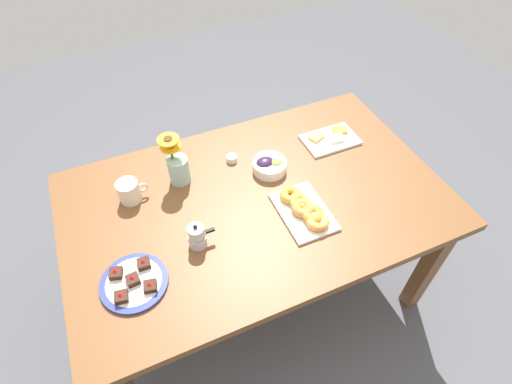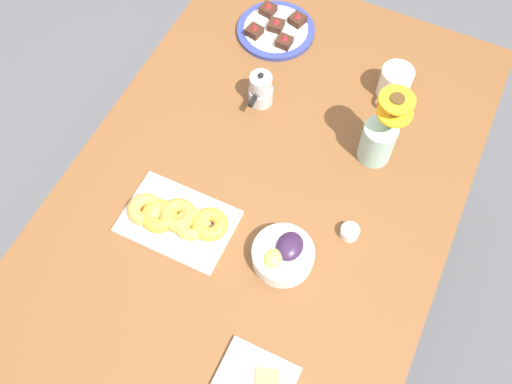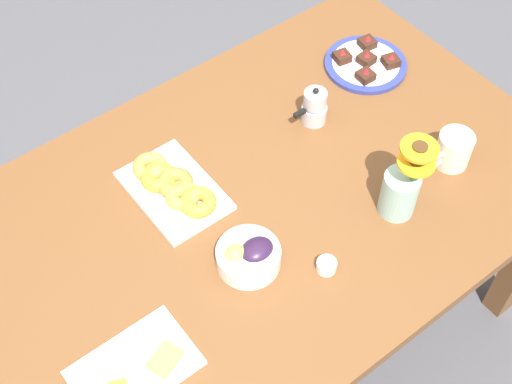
{
  "view_description": "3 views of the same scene",
  "coord_description": "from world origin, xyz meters",
  "views": [
    {
      "loc": [
        -0.44,
        -1.02,
        2.01
      ],
      "look_at": [
        0.0,
        0.0,
        0.78
      ],
      "focal_mm": 28.0,
      "sensor_mm": 36.0,
      "label": 1
    },
    {
      "loc": [
        0.63,
        0.3,
        2.06
      ],
      "look_at": [
        0.0,
        0.0,
        0.78
      ],
      "focal_mm": 40.0,
      "sensor_mm": 36.0,
      "label": 2
    },
    {
      "loc": [
        0.65,
        0.85,
        2.18
      ],
      "look_at": [
        0.0,
        0.0,
        0.78
      ],
      "focal_mm": 50.0,
      "sensor_mm": 36.0,
      "label": 3
    }
  ],
  "objects": [
    {
      "name": "grape_bowl",
      "position": [
        0.12,
        0.13,
        0.77
      ],
      "size": [
        0.15,
        0.15,
        0.07
      ],
      "color": "white",
      "rests_on": "dining_table"
    },
    {
      "name": "dessert_plate",
      "position": [
        -0.56,
        -0.2,
        0.75
      ],
      "size": [
        0.24,
        0.24,
        0.05
      ],
      "color": "navy",
      "rests_on": "dining_table"
    },
    {
      "name": "coffee_mug",
      "position": [
        -0.48,
        0.21,
        0.79
      ],
      "size": [
        0.13,
        0.09,
        0.1
      ],
      "color": "silver",
      "rests_on": "dining_table"
    },
    {
      "name": "dining_table",
      "position": [
        0.0,
        0.0,
        0.65
      ],
      "size": [
        1.6,
        1.0,
        0.74
      ],
      "color": "brown",
      "rests_on": "ground_plane"
    },
    {
      "name": "flower_vase",
      "position": [
        -0.26,
        0.23,
        0.82
      ],
      "size": [
        0.11,
        0.11,
        0.24
      ],
      "color": "#99C1B7",
      "rests_on": "dining_table"
    },
    {
      "name": "ground_plane",
      "position": [
        0.0,
        0.0,
        0.0
      ],
      "size": [
        6.0,
        6.0,
        0.0
      ],
      "primitive_type": "plane",
      "color": "#4C4C51"
    },
    {
      "name": "moka_pot",
      "position": [
        -0.3,
        -0.13,
        0.79
      ],
      "size": [
        0.11,
        0.07,
        0.12
      ],
      "color": "#B7B7BC",
      "rests_on": "dining_table"
    },
    {
      "name": "jam_cup_honey",
      "position": [
        -0.01,
        0.26,
        0.76
      ],
      "size": [
        0.05,
        0.05,
        0.03
      ],
      "color": "white",
      "rests_on": "dining_table"
    },
    {
      "name": "cheese_platter",
      "position": [
        0.48,
        0.2,
        0.75
      ],
      "size": [
        0.26,
        0.17,
        0.03
      ],
      "color": "white",
      "rests_on": "dining_table"
    },
    {
      "name": "croissant_platter",
      "position": [
        0.15,
        -0.15,
        0.76
      ],
      "size": [
        0.19,
        0.28,
        0.05
      ],
      "color": "white",
      "rests_on": "dining_table"
    }
  ]
}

